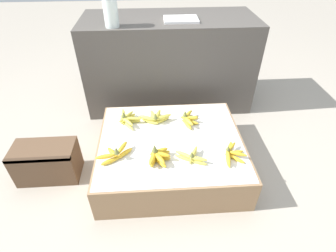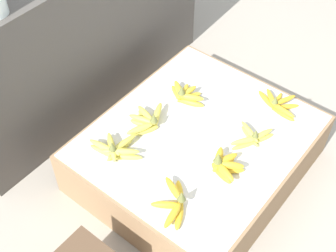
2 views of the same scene
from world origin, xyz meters
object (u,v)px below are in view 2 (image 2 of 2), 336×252
Objects in this scene: banana_bunch_front_midleft at (223,165)px; banana_bunch_front_right at (278,104)px; banana_bunch_front_left at (175,203)px; banana_bunch_middle_left at (115,149)px; banana_bunch_middle_midleft at (147,121)px; banana_bunch_middle_midright at (185,95)px; banana_bunch_front_midright at (252,138)px.

banana_bunch_front_midleft reaches higher than banana_bunch_front_right.
banana_bunch_front_left is at bearing 170.82° from banana_bunch_front_midleft.
banana_bunch_middle_left is 0.94× the size of banana_bunch_middle_midleft.
banana_bunch_front_midright is at bearing -94.30° from banana_bunch_middle_midright.
banana_bunch_middle_left is at bearing 81.95° from banana_bunch_front_left.
banana_bunch_middle_midleft is at bearing 173.11° from banana_bunch_middle_midright.
banana_bunch_front_midleft is at bearing -179.45° from banana_bunch_front_right.
banana_bunch_front_left is 1.14× the size of banana_bunch_front_midright.
banana_bunch_front_midleft is at bearing -9.18° from banana_bunch_front_left.
banana_bunch_middle_midright is at bearing 121.36° from banana_bunch_front_right.
banana_bunch_front_left is at bearing -125.90° from banana_bunch_middle_midleft.
banana_bunch_front_midleft is 0.20m from banana_bunch_front_midright.
banana_bunch_front_right is 0.42m from banana_bunch_middle_midright.
banana_bunch_front_right is at bearing -3.03° from banana_bunch_front_left.
banana_bunch_front_left is at bearing 173.53° from banana_bunch_front_midright.
banana_bunch_middle_left is at bearing 149.29° from banana_bunch_front_right.
banana_bunch_middle_midright reaches higher than banana_bunch_middle_left.
banana_bunch_middle_left is 0.20m from banana_bunch_middle_midleft.
banana_bunch_middle_midright reaches higher than banana_bunch_front_midright.
banana_bunch_front_midleft is 0.68× the size of banana_bunch_middle_left.
banana_bunch_front_right is 0.76m from banana_bunch_middle_left.
banana_bunch_front_left is 0.91× the size of banana_bunch_middle_midleft.
banana_bunch_front_midleft is 0.45m from banana_bunch_front_right.
banana_bunch_front_midright is (0.20, -0.01, -0.01)m from banana_bunch_front_midleft.
banana_bunch_front_midright is 0.45m from banana_bunch_middle_midleft.
banana_bunch_middle_midright is (0.03, 0.38, 0.00)m from banana_bunch_front_midright.
banana_bunch_front_midleft reaches higher than banana_bunch_middle_midright.
banana_bunch_front_right is (0.45, 0.00, -0.01)m from banana_bunch_front_midleft.
banana_bunch_front_midleft is 0.76× the size of banana_bunch_middle_midright.
banana_bunch_front_right is (0.25, 0.01, -0.00)m from banana_bunch_front_midright.
banana_bunch_front_right is (0.71, -0.04, -0.01)m from banana_bunch_front_left.
banana_bunch_front_midleft is 0.43m from banana_bunch_middle_midright.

